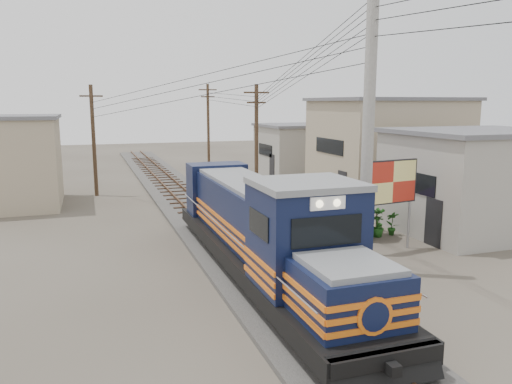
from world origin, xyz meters
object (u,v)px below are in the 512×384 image
object	(u,v)px
locomotive	(263,231)
market_umbrella	(367,195)
vendor	(348,200)
billboard	(392,184)

from	to	relation	value
locomotive	market_umbrella	xyz separation A→B (m)	(6.06, 3.44, 0.29)
market_umbrella	vendor	world-z (taller)	market_umbrella
market_umbrella	billboard	bearing A→B (deg)	-95.61
market_umbrella	vendor	size ratio (longest dim) A/B	1.43
market_umbrella	vendor	xyz separation A→B (m)	(1.28, 3.97, -1.03)
billboard	market_umbrella	bearing A→B (deg)	76.52
locomotive	billboard	xyz separation A→B (m)	(5.85, 1.30, 1.09)
locomotive	vendor	size ratio (longest dim) A/B	8.35
locomotive	vendor	world-z (taller)	locomotive
billboard	vendor	bearing A→B (deg)	68.40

